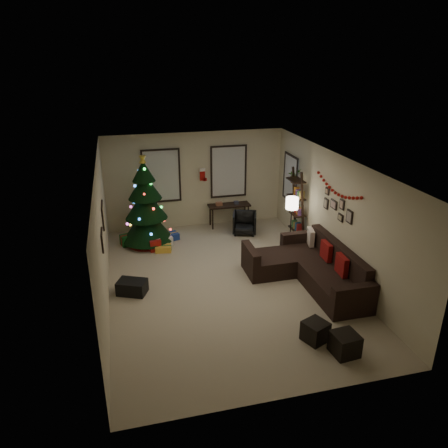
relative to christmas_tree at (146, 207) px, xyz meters
The scene contains 29 objects.
floor 3.10m from the christmas_tree, 59.68° to the right, with size 7.00×7.00×0.00m, color tan.
ceiling 3.38m from the christmas_tree, 59.68° to the right, with size 7.00×7.00×0.00m, color white.
wall_back 1.80m from the christmas_tree, 33.34° to the left, with size 5.00×5.00×0.00m, color beige.
wall_front 6.22m from the christmas_tree, 76.22° to the right, with size 5.00×5.00×0.00m, color beige.
wall_left 2.75m from the christmas_tree, 112.01° to the right, with size 7.00×7.00×0.00m, color beige.
wall_right 4.73m from the christmas_tree, 32.43° to the right, with size 7.00×7.00×0.00m, color beige.
window_back_left 1.21m from the christmas_tree, 60.73° to the left, with size 1.05×0.06×1.50m.
window_back_right 2.66m from the christmas_tree, 21.21° to the left, with size 1.05×0.06×1.50m.
window_right_wall 3.98m from the christmas_tree, ahead, with size 0.06×0.90×1.30m.
christmas_tree is the anchor object (origin of this frame).
presents 0.94m from the christmas_tree, 53.92° to the right, with size 1.50×1.00×0.30m.
sofa 4.44m from the christmas_tree, 40.89° to the right, with size 1.95×2.82×0.88m.
pillow_red_a 5.09m from the christmas_tree, 43.42° to the right, with size 0.11×0.41×0.41m, color maroon.
pillow_red_b 4.64m from the christmas_tree, 37.11° to the right, with size 0.11×0.40×0.40m, color maroon.
pillow_cream 4.20m from the christmas_tree, 28.21° to the right, with size 0.11×0.38×0.38m, color #C3B09E.
ottoman_near 5.52m from the christmas_tree, 62.86° to the right, with size 0.38×0.38×0.37m, color black.
ottoman_far 6.07m from the christmas_tree, 62.13° to the right, with size 0.41×0.41×0.39m, color black.
desk 2.53m from the christmas_tree, 16.17° to the left, with size 1.19×0.43×0.64m.
desk_chair 2.75m from the christmas_tree, ahead, with size 0.58×0.55×0.60m, color black.
bookshelf 3.89m from the christmas_tree, 13.79° to the right, with size 0.30×0.59×2.01m.
potted_plant 3.91m from the christmas_tree, ahead, with size 0.43×0.37×0.47m, color #4C4C4C.
floor_lamp 3.69m from the christmas_tree, 21.69° to the right, with size 0.30×0.30×1.43m.
art_map 2.02m from the christmas_tree, 120.85° to the right, with size 0.04×0.60×0.50m.
art_abstract 3.16m from the christmas_tree, 108.68° to the right, with size 0.04×0.45×0.35m.
gallery 4.77m from the christmas_tree, 33.31° to the right, with size 0.03×1.25×0.54m.
garland 4.80m from the christmas_tree, 33.23° to the right, with size 0.08×1.90×0.30m, color #A5140C, non-canonical shape.
stocking_left 1.74m from the christmas_tree, 36.98° to the left, with size 0.20×0.05×0.36m.
stocking_right 1.95m from the christmas_tree, 27.38° to the left, with size 0.20×0.05×0.36m.
storage_bin 2.67m from the christmas_tree, 102.37° to the right, with size 0.59×0.39×0.29m, color black.
Camera 1 is at (-2.07, -8.05, 4.76)m, focal length 34.65 mm.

